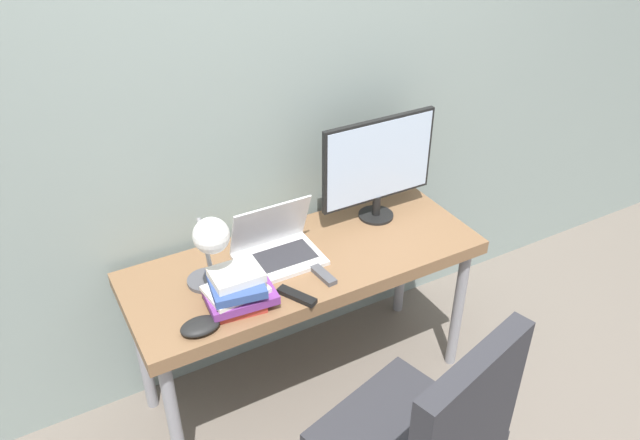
{
  "coord_description": "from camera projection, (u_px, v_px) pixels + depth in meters",
  "views": [
    {
      "loc": [
        -0.95,
        -1.56,
        2.25
      ],
      "look_at": [
        0.05,
        0.25,
        0.91
      ],
      "focal_mm": 35.0,
      "sensor_mm": 36.0,
      "label": 1
    }
  ],
  "objects": [
    {
      "name": "ground_plane",
      "position": [
        337.0,
        424.0,
        2.75
      ],
      "size": [
        12.0,
        12.0,
        0.0
      ],
      "primitive_type": "plane",
      "color": "#70665B"
    },
    {
      "name": "wall_back",
      "position": [
        263.0,
        99.0,
        2.51
      ],
      "size": [
        8.0,
        0.05,
        2.6
      ],
      "color": "gray",
      "rests_on": "ground_plane"
    },
    {
      "name": "desk",
      "position": [
        305.0,
        271.0,
        2.6
      ],
      "size": [
        1.48,
        0.57,
        0.73
      ],
      "color": "brown",
      "rests_on": "ground_plane"
    },
    {
      "name": "laptop",
      "position": [
        276.0,
        248.0,
        2.53
      ],
      "size": [
        0.33,
        0.25,
        0.25
      ],
      "color": "silver",
      "rests_on": "desk"
    },
    {
      "name": "monitor",
      "position": [
        378.0,
        164.0,
        2.68
      ],
      "size": [
        0.54,
        0.16,
        0.47
      ],
      "color": "black",
      "rests_on": "desk"
    },
    {
      "name": "desk_lamp",
      "position": [
        210.0,
        243.0,
        2.2
      ],
      "size": [
        0.15,
        0.27,
        0.36
      ],
      "color": "#4C4C51",
      "rests_on": "desk"
    },
    {
      "name": "office_chair",
      "position": [
        427.0,
        438.0,
        2.03
      ],
      "size": [
        0.66,
        0.65,
        1.0
      ],
      "color": "black",
      "rests_on": "ground_plane"
    },
    {
      "name": "book_stack",
      "position": [
        238.0,
        289.0,
        2.27
      ],
      "size": [
        0.26,
        0.23,
        0.15
      ],
      "color": "#B2382D",
      "rests_on": "desk"
    },
    {
      "name": "tv_remote",
      "position": [
        323.0,
        275.0,
        2.44
      ],
      "size": [
        0.05,
        0.14,
        0.02
      ],
      "color": "#4C4C51",
      "rests_on": "desk"
    },
    {
      "name": "media_remote",
      "position": [
        297.0,
        296.0,
        2.34
      ],
      "size": [
        0.11,
        0.16,
        0.02
      ],
      "color": "black",
      "rests_on": "desk"
    },
    {
      "name": "game_controller",
      "position": [
        200.0,
        326.0,
        2.18
      ],
      "size": [
        0.14,
        0.1,
        0.04
      ],
      "color": "black",
      "rests_on": "desk"
    }
  ]
}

